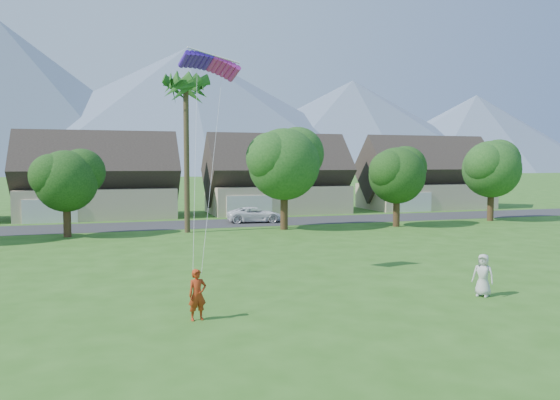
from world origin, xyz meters
name	(u,v)px	position (x,y,z in m)	size (l,w,h in m)	color
ground	(374,341)	(0.00, 0.00, 0.00)	(500.00, 500.00, 0.00)	#2D6019
street	(201,224)	(0.00, 34.00, 0.01)	(90.00, 7.00, 0.01)	#2D2D30
kite_flyer	(197,295)	(-4.99, 3.93, 0.92)	(0.67, 0.44, 1.84)	#A12F12
watcher	(483,275)	(7.02, 3.83, 0.90)	(0.87, 0.57, 1.79)	beige
parked_car	(255,215)	(5.06, 34.00, 0.72)	(2.39, 5.19, 1.44)	white
mountain_ridge	(147,114)	(10.40, 260.00, 29.07)	(540.00, 240.00, 70.00)	slate
houses_row	(192,183)	(0.49, 42.99, 3.44)	(72.75, 8.19, 8.86)	beige
tree_row	(199,172)	(-1.14, 27.92, 4.89)	(62.27, 6.67, 8.45)	#47301C
fan_palm	(186,84)	(-2.00, 28.50, 11.80)	(3.00, 3.00, 13.80)	#4C3D26
parafoil_kite	(210,63)	(-3.27, 10.61, 10.31)	(2.85, 1.20, 0.50)	#4217B3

